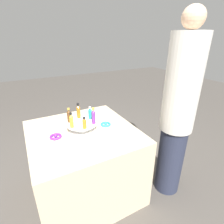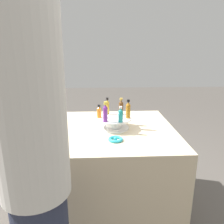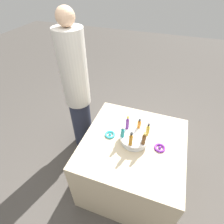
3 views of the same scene
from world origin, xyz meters
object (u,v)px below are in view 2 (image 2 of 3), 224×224
Objects in this scene: ribbon_bow_purple at (112,118)px; person_figure at (34,161)px; bottle_teal at (121,115)px; bottle_orange at (99,112)px; bottle_amber at (128,110)px; ribbon_bow_teal at (116,139)px; display_stand at (114,122)px; bottle_gold at (107,107)px; bottle_purple at (105,113)px; bottle_brown at (121,107)px.

person_figure is at bearing -20.18° from ribbon_bow_purple.
bottle_orange is at bearing -125.90° from bottle_teal.
ribbon_bow_teal is (0.23, -0.11, -0.15)m from bottle_amber.
ribbon_bow_purple is (-0.24, -0.00, -0.04)m from display_stand.
bottle_gold is 0.92× the size of bottle_purple.
display_stand is 0.16× the size of person_figure.
bottle_teal is at bearing 8.07° from ribbon_bow_purple.
bottle_teal is 0.20m from ribbon_bow_teal.
bottle_brown is at bearing 24.66° from ribbon_bow_purple.
bottle_purple is 0.09× the size of person_figure.
bottle_purple reaches higher than bottle_brown.
bottle_gold is 1.35× the size of bottle_orange.
bottle_amber reaches higher than ribbon_bow_purple.
ribbon_bow_purple is 0.06× the size of person_figure.
bottle_amber is (0.01, 0.11, 0.11)m from display_stand.
ribbon_bow_teal is (0.49, 0.01, -0.00)m from ribbon_bow_purple.
display_stand is at bearing -155.90° from bottle_teal.
bottle_brown is 0.20m from bottle_orange.
ribbon_bow_purple is 1.01× the size of ribbon_bow_teal.
ribbon_bow_teal is (0.34, -0.06, -0.14)m from bottle_brown.
bottle_brown is at bearing 144.10° from bottle_purple.
display_stand is 1.85× the size of bottle_purple.
bottle_orange is 0.87× the size of bottle_teal.
bottle_amber is 0.08× the size of person_figure.
person_figure is at bearing -26.97° from bottle_brown.
bottle_brown is at bearing 114.10° from bottle_orange.
bottle_purple is 1.48× the size of ribbon_bow_purple.
display_stand is at bearing 84.10° from bottle_orange.
display_stand is 0.15m from bottle_teal.
bottle_teal is at bearing -6.14° from person_figure.
bottle_brown is at bearing 84.10° from bottle_gold.
display_stand is at bearing -179.33° from ribbon_bow_teal.
person_figure reaches higher than bottle_amber.
bottle_gold is at bearing -125.90° from bottle_amber.
bottle_teal is at bearing -5.90° from bottle_brown.
bottle_amber is 0.32m from ribbon_bow_purple.
person_figure reaches higher than bottle_orange.
bottle_teal is at bearing -35.90° from bottle_amber.
bottle_teal is at bearing 84.10° from bottle_purple.
bottle_purple is at bearing 24.10° from bottle_orange.
bottle_amber is 0.30m from ribbon_bow_teal.
ribbon_bow_teal is at bearing -17.31° from bottle_teal.
person_figure is at bearing -25.82° from display_stand.
ribbon_bow_teal is at bearing 0.67° from display_stand.
bottle_purple reaches higher than bottle_teal.
bottle_gold is at bearing -95.90° from bottle_brown.
display_stand is 2.71× the size of bottle_orange.
bottle_purple reaches higher than display_stand.
bottle_brown is 0.22m from ribbon_bow_purple.
bottle_amber is 0.93m from person_figure.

